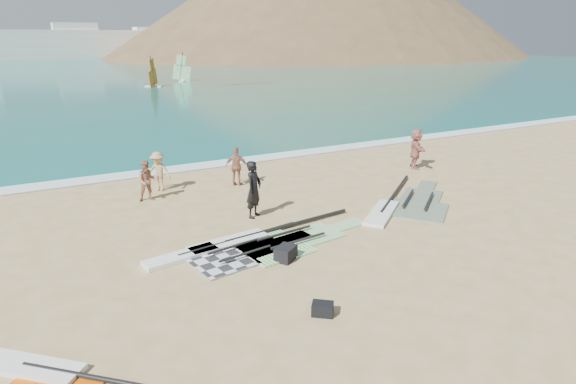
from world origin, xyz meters
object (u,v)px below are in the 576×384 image
person_wetsuit (254,189)px  beachgoer_right (416,149)px  gear_bag_near (286,253)px  beachgoer_mid (158,172)px  rig_orange (403,204)px  gear_bag_far (323,309)px  beachgoer_left (147,181)px  rig_green (270,239)px  rig_grey (220,253)px  beachgoer_back (237,166)px

person_wetsuit → beachgoer_right: size_ratio=1.05×
gear_bag_near → beachgoer_mid: (-1.44, 8.09, 0.61)m
rig_orange → gear_bag_far: bearing=177.8°
beachgoer_left → rig_green: bearing=-60.0°
rig_grey → gear_bag_far: bearing=-86.9°
person_wetsuit → beachgoer_back: bearing=38.3°
rig_orange → gear_bag_near: 6.31m
person_wetsuit → beachgoer_back: 3.86m
rig_green → beachgoer_mid: size_ratio=3.68×
gear_bag_near → gear_bag_far: size_ratio=1.30×
beachgoer_mid → beachgoer_right: bearing=29.1°
beachgoer_left → beachgoer_back: 3.76m
rig_grey → beachgoer_back: 6.85m
rig_grey → beachgoer_right: size_ratio=2.71×
rig_grey → gear_bag_far: 4.19m
gear_bag_far → rig_grey: bearing=102.1°
beachgoer_mid → beachgoer_right: 11.83m
rig_green → beachgoer_left: size_ratio=3.79×
rig_green → person_wetsuit: 2.36m
beachgoer_left → beachgoer_back: bearing=10.5°
rig_green → rig_orange: 5.80m
beachgoer_left → person_wetsuit: bearing=-44.2°
beachgoer_left → beachgoer_back: (3.75, 0.21, 0.04)m
rig_grey → person_wetsuit: 3.31m
rig_orange → beachgoer_right: bearing=5.1°
rig_green → beachgoer_back: size_ratio=3.63×
rig_green → beachgoer_mid: bearing=97.3°
rig_grey → beachgoer_right: (11.65, 4.55, 0.91)m
rig_green → beachgoer_right: 10.88m
gear_bag_near → beachgoer_back: size_ratio=0.38×
rig_grey → gear_bag_near: size_ratio=8.32×
gear_bag_near → beachgoer_mid: beachgoer_mid is taller
gear_bag_far → beachgoer_right: 13.84m
beachgoer_right → beachgoer_back: bearing=112.0°
beachgoer_left → beachgoer_right: bearing=1.4°
beachgoer_back → rig_green: bearing=112.2°
gear_bag_near → beachgoer_right: bearing=29.6°
rig_green → beachgoer_right: size_ratio=3.13×
rig_grey → beachgoer_right: bearing=12.3°
gear_bag_near → beachgoer_back: beachgoer_back is taller
rig_grey → beachgoer_right: 12.54m
gear_bag_far → beachgoer_back: beachgoer_back is taller
rig_green → beachgoer_right: (9.93, 4.37, 0.90)m
rig_grey → rig_green: (1.73, 0.18, 0.00)m
beachgoer_left → beachgoer_mid: bearing=63.9°
person_wetsuit → beachgoer_back: (0.95, 3.74, -0.17)m
beachgoer_right → beachgoer_left: bearing=115.9°
gear_bag_near → beachgoer_mid: size_ratio=0.38×
rig_grey → beachgoer_left: bearing=87.1°
rig_green → beachgoer_left: 6.16m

